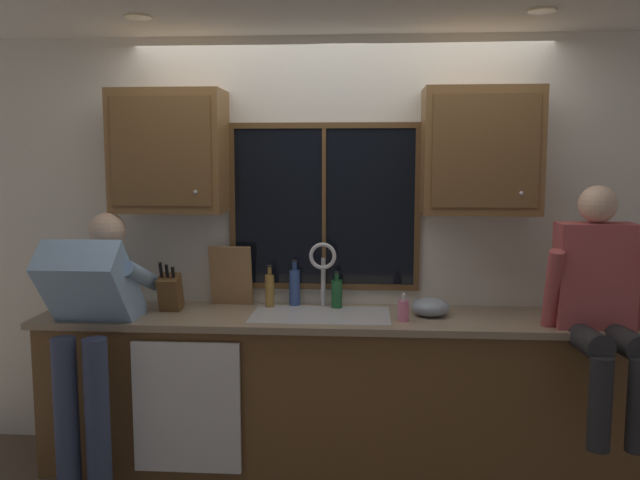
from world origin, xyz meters
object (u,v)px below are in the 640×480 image
person_sitting_on_counter (600,297)px  mixing_bowl (430,307)px  cutting_board (231,276)px  person_standing (91,319)px  knife_block (170,293)px  bottle_amber_small (270,290)px  bottle_green_glass (295,286)px  bottle_tall_clear (337,293)px  soap_dispenser (404,310)px

person_sitting_on_counter → mixing_bowl: person_sitting_on_counter is taller
cutting_board → mixing_bowl: cutting_board is taller
person_standing → cutting_board: 0.86m
mixing_bowl → knife_block: bearing=179.7°
cutting_board → bottle_amber_small: (0.24, -0.03, -0.08)m
knife_block → bottle_green_glass: (0.72, 0.21, 0.01)m
cutting_board → bottle_green_glass: 0.40m
knife_block → bottle_green_glass: 0.75m
mixing_bowl → cutting_board: bearing=171.2°
bottle_green_glass → knife_block: bearing=-164.0°
person_sitting_on_counter → bottle_tall_clear: (-1.39, 0.45, -0.09)m
mixing_bowl → bottle_amber_small: size_ratio=0.85×
person_sitting_on_counter → bottle_green_glass: person_sitting_on_counter is taller
knife_block → soap_dispenser: knife_block is taller
mixing_bowl → bottle_green_glass: bottle_green_glass is taller
person_sitting_on_counter → bottle_green_glass: 1.73m
person_standing → bottle_amber_small: bearing=27.0°
bottle_green_glass → cutting_board: bearing=-176.1°
person_standing → bottle_green_glass: bearing=26.3°
cutting_board → bottle_tall_clear: size_ratio=1.67×
person_standing → mixing_bowl: bearing=9.5°
mixing_bowl → bottle_amber_small: bearing=170.8°
person_standing → bottle_tall_clear: size_ratio=6.70×
knife_block → bottle_amber_small: size_ratio=1.24×
bottle_amber_small → bottle_tall_clear: bearing=0.8°
soap_dispenser → bottle_green_glass: size_ratio=0.57×
mixing_bowl → bottle_amber_small: bottle_amber_small is taller
soap_dispenser → bottle_amber_small: bottle_amber_small is taller
knife_block → bottle_tall_clear: 0.99m
person_standing → bottle_amber_small: person_standing is taller
person_standing → knife_block: 0.48m
bottle_green_glass → bottle_amber_small: (-0.15, -0.06, -0.01)m
soap_dispenser → person_standing: bearing=-174.5°
knife_block → bottle_tall_clear: bearing=8.8°
soap_dispenser → mixing_bowl: bearing=42.7°
bottle_amber_small → mixing_bowl: bearing=-9.2°
person_sitting_on_counter → bottle_amber_small: bearing=166.0°
bottle_amber_small → person_standing: bearing=-153.0°
person_sitting_on_counter → bottle_tall_clear: 1.47m
bottle_amber_small → person_sitting_on_counter: bearing=-14.0°
cutting_board → bottle_amber_small: size_ratio=1.46×
mixing_bowl → person_sitting_on_counter: bearing=-19.3°
person_sitting_on_counter → bottle_tall_clear: person_sitting_on_counter is taller
knife_block → cutting_board: (0.33, 0.18, 0.08)m
mixing_bowl → soap_dispenser: (-0.16, -0.15, 0.01)m
person_standing → soap_dispenser: 1.72m
person_standing → person_sitting_on_counter: size_ratio=1.20×
bottle_tall_clear → knife_block: bearing=-171.2°
bottle_green_glass → bottle_amber_small: bearing=-158.0°
knife_block → bottle_tall_clear: (0.98, 0.15, -0.02)m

